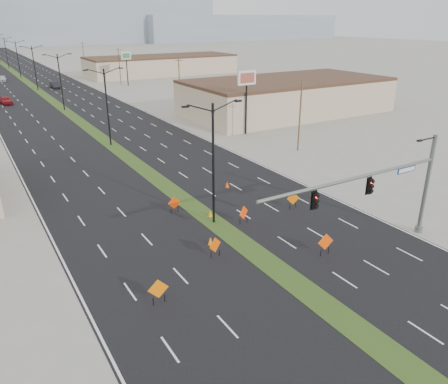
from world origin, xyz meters
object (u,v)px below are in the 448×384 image
construction_sign_1 (215,246)px  construction_sign_2 (174,203)px  streetlight_4 (18,58)px  streetlight_1 (107,105)px  streetlight_2 (61,80)px  streetlight_3 (34,67)px  signal_mast (387,187)px  car_left (6,100)px  construction_sign_4 (326,243)px  cone_1 (210,214)px  cone_2 (227,184)px  car_far (2,79)px  car_mid (55,85)px  cone_3 (178,202)px  construction_sign_3 (244,213)px  construction_sign_0 (158,290)px  construction_sign_5 (293,199)px  streetlight_0 (213,161)px  cone_0 (210,241)px  pole_sign_east_far (126,59)px  pole_sign_east_near (247,83)px  streetlight_5 (6,52)px

construction_sign_1 → construction_sign_2: 8.54m
streetlight_4 → streetlight_1: bearing=-90.0°
streetlight_2 → streetlight_3: 28.00m
signal_mast → streetlight_3: 94.39m
car_left → streetlight_4: bearing=72.4°
construction_sign_4 → cone_1: bearing=119.5°
streetlight_3 → cone_1: size_ratio=16.43×
streetlight_2 → car_left: streetlight_2 is taller
cone_2 → car_far: bearing=96.1°
car_mid → car_far: (-9.58, 20.59, -0.12)m
streetlight_3 → cone_3: 79.21m
car_left → car_mid: size_ratio=1.01×
construction_sign_3 → signal_mast: bearing=-76.2°
construction_sign_0 → cone_1: (8.70, 9.15, -0.69)m
construction_sign_3 → car_far: bearing=70.1°
streetlight_2 → construction_sign_4: bearing=-86.3°
construction_sign_4 → streetlight_1: bearing=104.6°
construction_sign_3 → construction_sign_5: size_ratio=1.02×
streetlight_0 → streetlight_1: same height
car_left → cone_2: (13.80, -61.83, -0.47)m
cone_0 → construction_sign_2: bearing=88.6°
car_left → construction_sign_4: bearing=-87.0°
cone_1 → streetlight_2: bearing=90.3°
construction_sign_1 → streetlight_4: bearing=69.1°
cone_3 → car_left: bearing=96.9°
streetlight_3 → construction_sign_5: (7.52, -85.19, -4.49)m
cone_0 → construction_sign_4: bearing=-41.2°
car_mid → pole_sign_east_far: size_ratio=0.57×
construction_sign_1 → construction_sign_3: construction_sign_3 is taller
signal_mast → pole_sign_east_near: pole_sign_east_near is taller
construction_sign_0 → construction_sign_1: construction_sign_0 is taller
streetlight_3 → construction_sign_4: streetlight_3 is taller
streetlight_0 → cone_0: size_ratio=15.11×
streetlight_0 → streetlight_5: size_ratio=1.00×
streetlight_1 → pole_sign_east_far: bearing=68.1°
signal_mast → streetlight_3: bearing=95.2°
streetlight_3 → construction_sign_0: 92.56m
car_left → construction_sign_5: car_left is taller
streetlight_3 → construction_sign_5: streetlight_3 is taller
streetlight_2 → cone_1: streetlight_2 is taller
streetlight_2 → car_far: 50.48m
streetlight_0 → construction_sign_5: (7.52, -1.19, -4.49)m
streetlight_0 → cone_2: size_ratio=15.07×
cone_1 → cone_0: bearing=-119.4°
streetlight_1 → streetlight_3: same height
car_mid → construction_sign_4: bearing=-90.5°
construction_sign_0 → pole_sign_east_far: (29.36, 88.29, 5.61)m
signal_mast → streetlight_2: streetlight_2 is taller
cone_0 → cone_1: 5.01m
streetlight_0 → streetlight_3: bearing=90.0°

